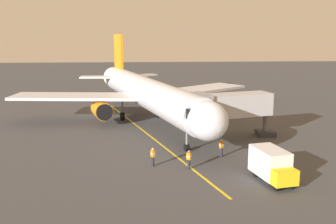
% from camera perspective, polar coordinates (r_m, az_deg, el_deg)
% --- Properties ---
extents(ground_plane, '(220.00, 220.00, 0.00)m').
position_cam_1_polar(ground_plane, '(55.50, -2.30, -1.05)').
color(ground_plane, '#424244').
extents(apron_lead_in_line, '(11.48, 38.45, 0.01)m').
position_cam_1_polar(apron_lead_in_line, '(47.37, -2.86, -3.20)').
color(apron_lead_in_line, yellow).
rests_on(apron_lead_in_line, ground).
extents(airplane, '(33.40, 39.57, 11.50)m').
position_cam_1_polar(airplane, '(52.73, -3.12, 2.71)').
color(airplane, silver).
rests_on(airplane, ground).
extents(jet_bridge, '(11.43, 5.71, 5.40)m').
position_cam_1_polar(jet_bridge, '(44.50, 7.85, 0.72)').
color(jet_bridge, '#B7B7BC').
rests_on(jet_bridge, ground).
extents(ground_crew_marshaller, '(0.41, 0.47, 1.71)m').
position_cam_1_polar(ground_crew_marshaller, '(36.08, -2.18, -6.38)').
color(ground_crew_marshaller, '#23232D').
rests_on(ground_crew_marshaller, ground).
extents(ground_crew_wing_walker, '(0.47, 0.42, 1.71)m').
position_cam_1_polar(ground_crew_wing_walker, '(39.07, 7.61, -5.09)').
color(ground_crew_wing_walker, '#23232D').
rests_on(ground_crew_wing_walker, ground).
extents(ground_crew_loader, '(0.47, 0.45, 1.71)m').
position_cam_1_polar(ground_crew_loader, '(35.37, 2.99, -6.75)').
color(ground_crew_loader, '#23232D').
rests_on(ground_crew_loader, ground).
extents(belt_loader_near_nose, '(1.85, 4.69, 2.32)m').
position_cam_1_polar(belt_loader_near_nose, '(67.43, 0.61, 1.77)').
color(belt_loader_near_nose, white).
rests_on(belt_loader_near_nose, ground).
extents(box_truck_portside, '(2.85, 4.90, 2.62)m').
position_cam_1_polar(box_truck_portside, '(33.38, 14.60, -7.32)').
color(box_truck_portside, yellow).
rests_on(box_truck_portside, ground).
extents(belt_loader_starboard_side, '(3.07, 4.64, 2.32)m').
position_cam_1_polar(belt_loader_starboard_side, '(70.53, 4.79, 2.15)').
color(belt_loader_starboard_side, yellow).
rests_on(belt_loader_starboard_side, ground).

